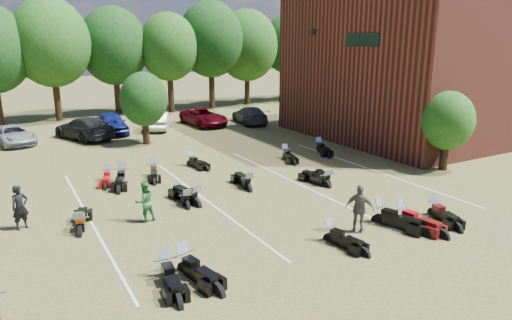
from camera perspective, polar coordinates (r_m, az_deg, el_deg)
ground at (r=19.77m, az=5.18°, el=-6.05°), size 160.00×160.00×0.00m
car_2 at (r=35.59m, az=-28.15°, el=2.77°), size 3.23×5.03×1.29m
car_3 at (r=35.35m, az=-20.68°, el=3.74°), size 4.07×5.88×1.58m
car_4 at (r=36.74m, az=-17.60°, el=4.42°), size 2.01×4.76×1.61m
car_5 at (r=37.44m, az=-12.02°, el=4.85°), size 3.16×4.62×1.44m
car_6 at (r=38.65m, az=-6.57°, el=5.39°), size 2.79×5.37×1.45m
car_7 at (r=39.35m, az=-0.80°, el=5.65°), size 2.83×5.22×1.44m
person_black at (r=19.55m, az=-27.41°, el=-5.28°), size 0.74×0.62×1.73m
person_green at (r=18.61m, az=-13.75°, el=-5.08°), size 0.89×0.74×1.65m
person_grey at (r=17.54m, az=12.84°, el=-5.94°), size 1.02×1.13×1.84m
motorcycle_1 at (r=14.63m, az=-11.19°, el=-14.21°), size 0.96×2.32×1.26m
motorcycle_2 at (r=14.82m, az=-8.87°, el=-13.68°), size 1.22×2.45×1.31m
motorcycle_3 at (r=16.89m, az=9.24°, el=-9.96°), size 1.00×2.15×1.15m
motorcycle_4 at (r=18.89m, az=15.19°, el=-7.55°), size 1.47×2.60×1.38m
motorcycle_5 at (r=20.31m, az=21.22°, el=-6.47°), size 1.35×2.35×1.25m
motorcycle_6 at (r=19.05m, az=17.64°, el=-7.56°), size 1.12×2.49×1.34m
motorcycle_8 at (r=18.41m, az=-21.09°, el=-8.66°), size 1.29×2.45×1.31m
motorcycle_9 at (r=19.99m, az=-8.58°, el=-5.92°), size 0.91×2.24×1.21m
motorcycle_10 at (r=20.14m, az=-7.49°, el=-5.72°), size 1.22×2.59×1.39m
motorcycle_11 at (r=21.93m, az=-0.92°, el=-3.84°), size 1.07×2.44×1.31m
motorcycle_12 at (r=22.72m, az=8.68°, el=-3.34°), size 1.01×2.36×1.28m
motorcycle_13 at (r=22.94m, az=9.00°, el=-3.18°), size 1.27×2.24×1.19m
motorcycle_15 at (r=24.76m, az=-17.97°, el=-2.38°), size 1.25×2.18×1.16m
motorcycle_16 at (r=24.28m, az=-16.29°, el=-2.59°), size 1.57×2.61×1.39m
motorcycle_17 at (r=24.95m, az=-12.64°, el=-1.88°), size 1.28×2.30×1.22m
motorcycle_18 at (r=26.53m, az=-8.19°, el=-0.66°), size 1.12×2.20×1.17m
motorcycle_19 at (r=27.88m, az=3.66°, el=0.23°), size 1.19×2.26×1.20m
motorcycle_20 at (r=29.81m, az=7.85°, el=1.09°), size 1.35×2.39×1.27m
brick_building at (r=40.59m, az=24.44°, el=11.22°), size 25.40×15.20×10.70m
tree_line at (r=45.15m, az=-17.75°, el=13.29°), size 56.00×6.00×9.79m
young_tree_near_building at (r=26.90m, az=22.86°, el=4.54°), size 2.80×2.80×4.16m
young_tree_midfield at (r=32.05m, az=-13.85°, el=7.39°), size 3.20×3.20×4.70m
parking_lines at (r=20.87m, az=-6.39°, el=-4.91°), size 20.10×14.00×0.01m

